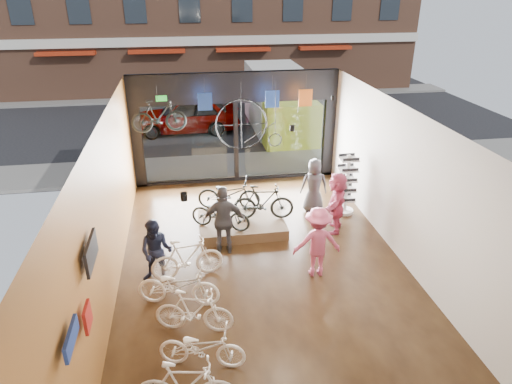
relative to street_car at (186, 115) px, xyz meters
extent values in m
cube|color=black|center=(1.61, -12.00, -0.85)|extent=(7.00, 12.00, 0.04)
cube|color=black|center=(1.61, -12.00, 2.99)|extent=(7.00, 12.00, 0.04)
cube|color=#A96B25|center=(-1.91, -12.00, 1.07)|extent=(0.04, 12.00, 3.80)
cube|color=beige|center=(5.13, -12.00, 1.07)|extent=(0.04, 12.00, 3.80)
cube|color=#198C26|center=(-0.79, -6.12, 2.22)|extent=(0.35, 0.06, 0.18)
cube|color=black|center=(1.61, 3.00, -0.84)|extent=(30.00, 18.00, 0.02)
cube|color=slate|center=(1.61, -4.80, -0.77)|extent=(30.00, 2.40, 0.12)
cube|color=slate|center=(1.61, 7.00, -0.77)|extent=(30.00, 2.00, 0.12)
imported|color=gray|center=(0.00, 0.00, 0.00)|extent=(4.89, 1.97, 1.67)
imported|color=white|center=(-0.07, -14.56, -0.41)|extent=(1.70, 0.95, 0.84)
imported|color=white|center=(-0.17, -13.61, -0.35)|extent=(1.66, 0.84, 0.96)
imported|color=white|center=(-0.47, -12.69, -0.36)|extent=(1.91, 1.05, 0.95)
imported|color=white|center=(-0.26, -11.70, -0.32)|extent=(1.77, 0.71, 1.03)
cube|color=brown|center=(1.31, -9.56, -0.68)|extent=(2.40, 1.80, 0.30)
imported|color=black|center=(0.69, -9.99, -0.09)|extent=(1.77, 1.28, 0.88)
imported|color=black|center=(1.94, -9.63, -0.02)|extent=(1.77, 0.70, 1.03)
imported|color=black|center=(1.05, -8.85, -0.05)|extent=(1.94, 1.04, 0.97)
imported|color=#161C33|center=(-0.95, -11.74, -0.03)|extent=(0.89, 0.77, 1.60)
imported|color=#3F3F44|center=(0.72, -10.74, 0.10)|extent=(1.12, 0.54, 1.86)
imported|color=#CC4C72|center=(2.80, -12.07, 0.05)|extent=(1.17, 0.72, 1.77)
imported|color=#3F3F44|center=(3.65, -8.80, 0.01)|extent=(0.90, 0.65, 1.69)
imported|color=#CC4C72|center=(3.93, -10.08, 0.05)|extent=(1.16, 1.70, 1.76)
imported|color=black|center=(-0.83, -7.80, 2.09)|extent=(1.61, 0.54, 0.95)
cube|color=#1E3F99|center=(0.57, -6.80, 2.22)|extent=(0.45, 0.03, 0.55)
cube|color=#1E3F99|center=(2.72, -6.80, 2.22)|extent=(0.45, 0.03, 0.55)
cube|color=#CC5919|center=(3.81, -6.80, 2.22)|extent=(0.45, 0.03, 0.55)
camera|label=1|loc=(-0.11, -20.97, 5.65)|focal=32.00mm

